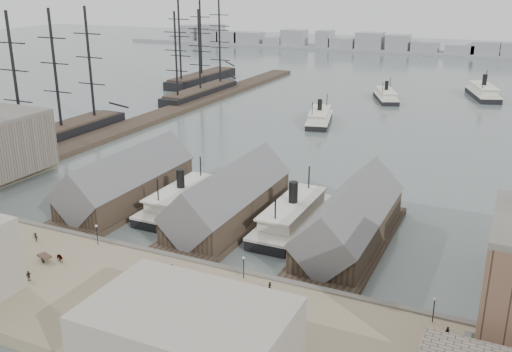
% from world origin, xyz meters
% --- Properties ---
extents(ground, '(900.00, 900.00, 0.00)m').
position_xyz_m(ground, '(0.00, 0.00, 0.00)').
color(ground, '#4C5856').
rests_on(ground, ground).
extents(quay, '(180.00, 30.00, 2.00)m').
position_xyz_m(quay, '(0.00, -20.00, 1.00)').
color(quay, '#847559').
rests_on(quay, ground).
extents(seawall, '(180.00, 1.20, 2.30)m').
position_xyz_m(seawall, '(0.00, -5.20, 1.15)').
color(seawall, '#59544C').
rests_on(seawall, ground).
extents(west_wharf, '(10.00, 220.00, 1.60)m').
position_xyz_m(west_wharf, '(-68.00, 100.00, 0.80)').
color(west_wharf, '#2D231C').
rests_on(west_wharf, ground).
extents(ferry_shed_west, '(14.00, 42.00, 12.60)m').
position_xyz_m(ferry_shed_west, '(-26.00, 16.88, 4.64)').
color(ferry_shed_west, '#2D231C').
rests_on(ferry_shed_west, ground).
extents(ferry_shed_center, '(14.00, 42.00, 12.60)m').
position_xyz_m(ferry_shed_center, '(0.00, 16.88, 4.64)').
color(ferry_shed_center, '#2D231C').
rests_on(ferry_shed_center, ground).
extents(ferry_shed_east, '(14.00, 42.00, 12.60)m').
position_xyz_m(ferry_shed_east, '(26.00, 16.88, 4.64)').
color(ferry_shed_east, '#2D231C').
rests_on(ferry_shed_east, ground).
extents(street_bldg_center, '(24.00, 16.00, 10.00)m').
position_xyz_m(street_bldg_center, '(20.00, -32.00, 7.00)').
color(street_bldg_center, gray).
rests_on(street_bldg_center, quay).
extents(lamp_post_near_w, '(0.44, 0.44, 3.92)m').
position_xyz_m(lamp_post_near_w, '(-15.00, -7.00, 4.71)').
color(lamp_post_near_w, black).
rests_on(lamp_post_near_w, quay).
extents(lamp_post_near_e, '(0.44, 0.44, 3.92)m').
position_xyz_m(lamp_post_near_e, '(15.00, -7.00, 4.71)').
color(lamp_post_near_e, black).
rests_on(lamp_post_near_e, quay).
extents(lamp_post_far_e, '(0.44, 0.44, 3.92)m').
position_xyz_m(lamp_post_far_e, '(45.00, -7.00, 4.71)').
color(lamp_post_far_e, black).
rests_on(lamp_post_far_e, quay).
extents(far_shore, '(500.00, 40.00, 15.72)m').
position_xyz_m(far_shore, '(-2.07, 334.14, 3.91)').
color(far_shore, gray).
rests_on(far_shore, ground).
extents(ferry_docked_west, '(8.12, 27.08, 9.67)m').
position_xyz_m(ferry_docked_west, '(-13.00, 18.67, 2.27)').
color(ferry_docked_west, black).
rests_on(ferry_docked_west, ground).
extents(ferry_docked_east, '(8.66, 28.87, 10.31)m').
position_xyz_m(ferry_docked_east, '(13.00, 20.00, 2.42)').
color(ferry_docked_east, black).
rests_on(ferry_docked_east, ground).
extents(ferry_open_near, '(13.38, 26.58, 9.11)m').
position_xyz_m(ferry_open_near, '(-11.46, 108.02, 2.13)').
color(ferry_open_near, black).
rests_on(ferry_open_near, ground).
extents(ferry_open_mid, '(16.25, 25.40, 8.74)m').
position_xyz_m(ferry_open_mid, '(0.79, 158.62, 2.05)').
color(ferry_open_mid, black).
rests_on(ferry_open_mid, ground).
extents(ferry_open_far, '(17.72, 31.28, 10.70)m').
position_xyz_m(ferry_open_far, '(37.59, 182.41, 2.51)').
color(ferry_open_far, black).
rests_on(ferry_open_far, ground).
extents(sailing_ship_near, '(9.85, 67.87, 40.50)m').
position_xyz_m(sailing_ship_near, '(-78.89, 44.75, 2.97)').
color(sailing_ship_near, black).
rests_on(sailing_ship_near, ground).
extents(sailing_ship_mid, '(8.99, 51.95, 36.97)m').
position_xyz_m(sailing_ship_mid, '(-73.68, 131.23, 2.65)').
color(sailing_ship_mid, black).
rests_on(sailing_ship_mid, ground).
extents(sailing_ship_far, '(9.80, 54.47, 40.31)m').
position_xyz_m(sailing_ship_far, '(-92.60, 165.00, 2.91)').
color(sailing_ship_far, black).
rests_on(sailing_ship_far, ground).
extents(horse_cart_center, '(5.03, 2.65, 1.68)m').
position_xyz_m(horse_cart_center, '(-17.07, -15.66, 2.84)').
color(horse_cart_center, black).
rests_on(horse_cart_center, quay).
extents(horse_cart_right, '(4.79, 2.37, 1.59)m').
position_xyz_m(horse_cart_right, '(15.28, -18.68, 2.81)').
color(horse_cart_right, black).
rests_on(horse_cart_right, quay).
extents(pedestrian_2, '(1.16, 0.75, 1.69)m').
position_xyz_m(pedestrian_2, '(-26.34, -10.87, 2.85)').
color(pedestrian_2, black).
rests_on(pedestrian_2, quay).
extents(pedestrian_3, '(0.64, 1.11, 1.78)m').
position_xyz_m(pedestrian_3, '(-16.22, -22.46, 2.89)').
color(pedestrian_3, black).
rests_on(pedestrian_3, quay).
extents(pedestrian_4, '(0.70, 0.94, 1.77)m').
position_xyz_m(pedestrian_4, '(3.58, -10.75, 2.88)').
color(pedestrian_4, black).
rests_on(pedestrian_4, quay).
extents(pedestrian_5, '(0.72, 0.65, 1.60)m').
position_xyz_m(pedestrian_5, '(14.67, -23.78, 2.80)').
color(pedestrian_5, black).
rests_on(pedestrian_5, quay).
extents(pedestrian_6, '(0.68, 0.86, 1.74)m').
position_xyz_m(pedestrian_6, '(20.71, -9.22, 2.87)').
color(pedestrian_6, black).
rests_on(pedestrian_6, quay).
extents(pedestrian_7, '(1.16, 0.91, 1.58)m').
position_xyz_m(pedestrian_7, '(23.43, -23.15, 2.79)').
color(pedestrian_7, black).
rests_on(pedestrian_7, quay).
extents(pedestrian_8, '(0.93, 1.12, 1.79)m').
position_xyz_m(pedestrian_8, '(47.37, -10.20, 2.90)').
color(pedestrian_8, black).
rests_on(pedestrian_8, quay).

